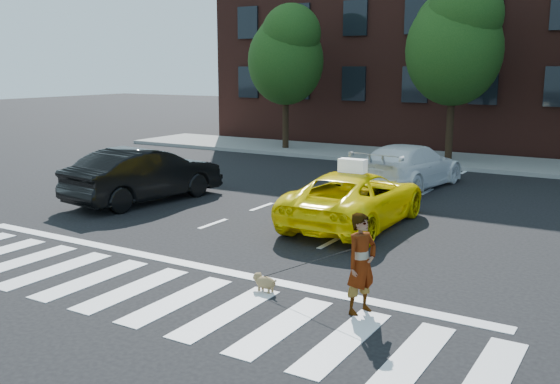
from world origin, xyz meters
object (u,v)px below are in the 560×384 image
Objects in this scene: dog at (264,282)px; tree_mid at (455,38)px; woman at (361,264)px; tree_left at (286,52)px; black_sedan at (145,175)px; taxi at (355,198)px; white_suv at (409,166)px.

tree_mid is at bearing 105.22° from dog.
dog is at bearing 109.32° from woman.
tree_left reaches higher than dog.
tree_left is at bearing -71.81° from black_sedan.
taxi is 1.02× the size of black_sedan.
taxi is 5.07m from dog.
black_sedan is (-5.40, -11.46, -4.08)m from tree_mid.
white_suv is at bearing -35.53° from tree_left.
woman is at bearing -78.49° from tree_mid.
tree_left is 4.08× the size of woman.
tree_mid reaches higher than taxi.
woman reaches higher than dog.
tree_mid is (7.50, -0.00, 0.41)m from tree_left.
tree_left reaches higher than woman.
white_suv is at bearing 106.14° from dog.
tree_left is at bearing 180.00° from tree_mid.
tree_mid reaches higher than black_sedan.
black_sedan is at bearing -115.23° from tree_mid.
white_suv reaches higher than taxi.
taxi is (8.37, -10.88, -3.78)m from tree_left.
black_sedan reaches higher than taxi.
tree_mid is 13.31m from black_sedan.
taxi is 0.99× the size of white_suv.
tree_mid is at bearing -0.00° from tree_left.
taxi is 5.30m from white_suv.
dog is at bearing -84.79° from tree_mid.
woman is at bearing 160.60° from black_sedan.
dog is at bearing 102.45° from white_suv.
taxi reaches higher than dog.
woman reaches higher than black_sedan.
white_suv is 3.01× the size of woman.
taxi is 5.55m from woman.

